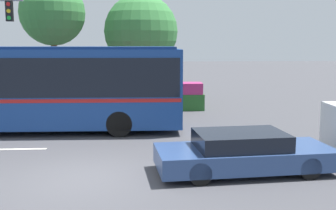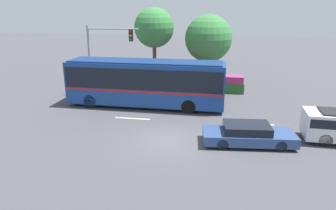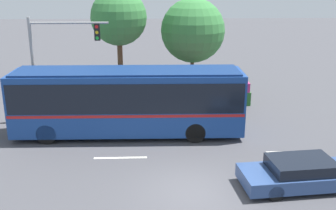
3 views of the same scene
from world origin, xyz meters
name	(u,v)px [view 3 (image 3 of 3)]	position (x,y,z in m)	size (l,w,h in m)	color
ground_plane	(192,192)	(0.00, 0.00, 0.00)	(140.00, 140.00, 0.00)	#444449
city_bus	(128,98)	(-2.72, 6.01, 1.95)	(11.65, 2.78, 3.43)	navy
sedan_foreground	(303,173)	(4.34, 0.25, 0.55)	(5.03, 2.35, 1.14)	navy
traffic_light_pole	(53,54)	(-6.90, 8.46, 3.82)	(4.34, 0.24, 5.80)	gray
flowering_hedge	(183,93)	(0.53, 11.11, 0.72)	(8.51, 1.17, 1.46)	#286028
street_tree_left	(119,18)	(-3.66, 13.72, 5.27)	(3.76, 3.76, 7.19)	brown
street_tree_centre	(193,31)	(1.43, 14.71, 4.28)	(4.51, 4.51, 6.54)	brown
lane_stripe_near	(292,152)	(5.04, 3.44, 0.01)	(2.40, 0.16, 0.01)	silver
lane_stripe_mid	(120,158)	(-2.94, 3.10, 0.01)	(2.40, 0.16, 0.01)	silver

